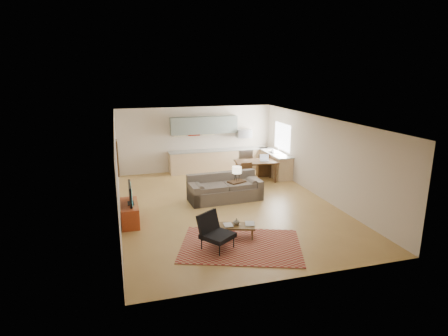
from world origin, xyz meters
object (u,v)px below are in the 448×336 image
object	(u,v)px
armchair	(218,232)
dining_table	(256,171)
sofa	(225,188)
console_table	(237,190)
tv_credenza	(130,213)
coffee_table	(233,231)

from	to	relation	value
armchair	dining_table	distance (m)	5.86
sofa	console_table	xyz separation A→B (m)	(0.39, -0.02, -0.12)
tv_credenza	dining_table	xyz separation A→B (m)	(4.84, 2.87, 0.11)
sofa	tv_credenza	distance (m)	3.28
coffee_table	console_table	world-z (taller)	console_table
sofa	dining_table	distance (m)	2.49
sofa	armchair	bearing A→B (deg)	-112.34
coffee_table	dining_table	world-z (taller)	dining_table
console_table	tv_credenza	bearing A→B (deg)	174.81
armchair	sofa	bearing A→B (deg)	35.02
armchair	console_table	world-z (taller)	armchair
sofa	console_table	size ratio (longest dim) A/B	3.93
dining_table	coffee_table	bearing A→B (deg)	-111.73
coffee_table	tv_credenza	distance (m)	3.02
armchair	console_table	distance (m)	3.64
dining_table	armchair	bearing A→B (deg)	-114.10
armchair	tv_credenza	size ratio (longest dim) A/B	0.71
coffee_table	sofa	bearing A→B (deg)	95.77
sofa	coffee_table	xyz separation A→B (m)	(-0.61, -2.81, -0.26)
sofa	armchair	size ratio (longest dim) A/B	2.83
armchair	console_table	size ratio (longest dim) A/B	1.39
sofa	dining_table	xyz separation A→B (m)	(1.75, 1.77, -0.03)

